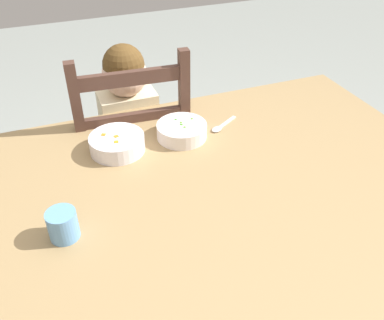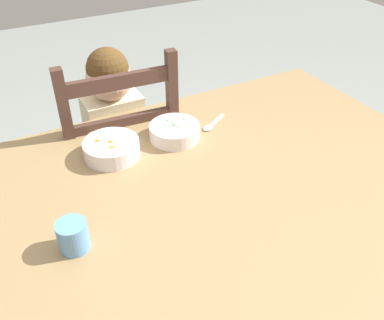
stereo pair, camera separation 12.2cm
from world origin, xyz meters
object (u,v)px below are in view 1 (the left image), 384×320
drinking_cup (63,225)px  child_figure (131,125)px  dining_chair (133,158)px  bowl_of_carrots (117,143)px  bowl_of_peas (182,130)px  spoon (220,127)px  dining_table (224,206)px

drinking_cup → child_figure: bearing=62.5°
dining_chair → bowl_of_carrots: bearing=-109.9°
bowl_of_peas → drinking_cup: bearing=-143.0°
dining_chair → bowl_of_carrots: size_ratio=5.40×
dining_chair → spoon: (0.26, -0.29, 0.26)m
child_figure → spoon: (0.26, -0.29, 0.10)m
dining_chair → bowl_of_peas: size_ratio=5.63×
dining_table → drinking_cup: 0.48m
dining_table → child_figure: 0.60m
dining_chair → bowl_of_peas: 0.43m
dining_table → spoon: (0.12, 0.29, 0.09)m
bowl_of_carrots → drinking_cup: 0.39m
spoon → drinking_cup: size_ratio=1.62×
dining_chair → child_figure: bearing=-34.5°
spoon → dining_table: bearing=-111.7°
child_figure → bowl_of_peas: (0.11, -0.29, 0.12)m
dining_table → dining_chair: size_ratio=1.51×
child_figure → dining_table: bearing=-76.5°
bowl_of_peas → bowl_of_carrots: 0.22m
dining_table → bowl_of_carrots: (-0.25, 0.29, 0.11)m
bowl_of_peas → bowl_of_carrots: size_ratio=0.96×
dining_chair → bowl_of_peas: (0.12, -0.30, 0.29)m
child_figure → dining_chair: bearing=145.5°
dining_table → drinking_cup: size_ratio=18.35×
child_figure → bowl_of_peas: 0.34m
dining_chair → drinking_cup: (-0.32, -0.62, 0.30)m
bowl_of_carrots → drinking_cup: bearing=-122.9°
dining_table → spoon: 0.33m
bowl_of_carrots → dining_table: bearing=-48.9°
dining_table → child_figure: child_figure is taller
bowl_of_carrots → spoon: bowl_of_carrots is taller
dining_chair → child_figure: dining_chair is taller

